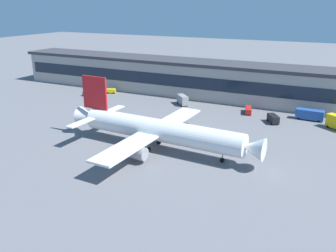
# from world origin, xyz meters

# --- Properties ---
(ground_plane) EXTENTS (600.00, 600.00, 0.00)m
(ground_plane) POSITION_xyz_m (0.00, 0.00, 0.00)
(ground_plane) COLOR slate
(terminal_building) EXTENTS (181.96, 16.59, 13.96)m
(terminal_building) POSITION_xyz_m (0.00, 57.50, 7.00)
(terminal_building) COLOR #9E9993
(terminal_building) RESTS_ON ground_plane
(airliner) EXTENTS (52.73, 44.80, 16.85)m
(airliner) POSITION_xyz_m (3.21, 1.70, 5.04)
(airliner) COLOR white
(airliner) RESTS_ON ground_plane
(belt_loader) EXTENTS (3.52, 6.70, 1.95)m
(belt_loader) POSITION_xyz_m (16.38, 42.43, 1.15)
(belt_loader) COLOR red
(belt_loader) RESTS_ON ground_plane
(fuel_truck) EXTENTS (8.54, 3.25, 3.35)m
(fuel_truck) POSITION_xyz_m (35.55, 43.84, 1.88)
(fuel_truck) COLOR #2651A5
(fuel_truck) RESTS_ON ground_plane
(stair_truck) EXTENTS (5.91, 5.97, 3.55)m
(stair_truck) POSITION_xyz_m (-7.80, 42.14, 1.98)
(stair_truck) COLOR gray
(stair_truck) RESTS_ON ground_plane
(crew_van) EXTENTS (4.57, 5.59, 2.55)m
(crew_van) POSITION_xyz_m (25.78, 35.70, 1.46)
(crew_van) COLOR black
(crew_van) RESTS_ON ground_plane
(pushback_tractor) EXTENTS (5.25, 3.58, 1.75)m
(pushback_tractor) POSITION_xyz_m (-47.19, 37.97, 1.05)
(pushback_tractor) COLOR black
(pushback_tractor) RESTS_ON ground_plane
(baggage_tug) EXTENTS (4.08, 3.18, 1.85)m
(baggage_tug) POSITION_xyz_m (-41.64, 45.40, 1.09)
(baggage_tug) COLOR yellow
(baggage_tug) RESTS_ON ground_plane
(traffic_cone_0) EXTENTS (0.59, 0.59, 0.74)m
(traffic_cone_0) POSITION_xyz_m (-3.04, -9.52, 0.37)
(traffic_cone_0) COLOR #F2590C
(traffic_cone_0) RESTS_ON ground_plane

